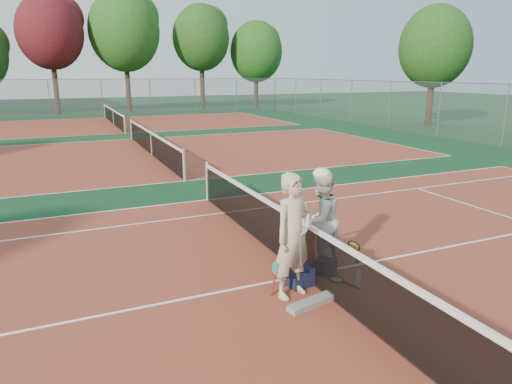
% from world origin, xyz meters
% --- Properties ---
extents(ground, '(130.00, 130.00, 0.00)m').
position_xyz_m(ground, '(0.00, 0.00, 0.00)').
color(ground, '#0E341C').
rests_on(ground, ground).
extents(court_main, '(23.77, 10.97, 0.01)m').
position_xyz_m(court_main, '(0.00, 0.00, 0.00)').
color(court_main, brown).
rests_on(court_main, ground).
extents(court_far_a, '(23.77, 10.97, 0.01)m').
position_xyz_m(court_far_a, '(0.00, 13.50, 0.00)').
color(court_far_a, brown).
rests_on(court_far_a, ground).
extents(court_far_b, '(23.77, 10.97, 0.01)m').
position_xyz_m(court_far_b, '(0.00, 27.00, 0.00)').
color(court_far_b, brown).
rests_on(court_far_b, ground).
extents(net_main, '(0.10, 10.98, 1.02)m').
position_xyz_m(net_main, '(0.00, 0.00, 0.51)').
color(net_main, black).
rests_on(net_main, ground).
extents(net_far_a, '(0.10, 10.98, 1.02)m').
position_xyz_m(net_far_a, '(0.00, 13.50, 0.51)').
color(net_far_a, black).
rests_on(net_far_a, ground).
extents(net_far_b, '(0.10, 10.98, 1.02)m').
position_xyz_m(net_far_b, '(0.00, 27.00, 0.51)').
color(net_far_b, black).
rests_on(net_far_b, ground).
extents(fence_back, '(32.00, 0.06, 3.00)m').
position_xyz_m(fence_back, '(0.00, 34.00, 1.50)').
color(fence_back, slate).
rests_on(fence_back, ground).
extents(player_a, '(0.85, 0.68, 2.03)m').
position_xyz_m(player_a, '(-0.50, -0.54, 1.01)').
color(player_a, '#BFAE94').
rests_on(player_a, ground).
extents(player_b, '(1.05, 0.92, 1.81)m').
position_xyz_m(player_b, '(0.49, 0.27, 0.91)').
color(player_b, silver).
rests_on(player_b, ground).
extents(racket_red, '(0.30, 0.33, 0.58)m').
position_xyz_m(racket_red, '(-0.72, -0.39, 0.29)').
color(racket_red, maroon).
rests_on(racket_red, ground).
extents(racket_black_held, '(0.42, 0.40, 0.54)m').
position_xyz_m(racket_black_held, '(1.04, -0.04, 0.27)').
color(racket_black_held, black).
rests_on(racket_black_held, ground).
extents(racket_spare, '(0.45, 0.66, 0.03)m').
position_xyz_m(racket_spare, '(0.45, -0.39, 0.01)').
color(racket_spare, black).
rests_on(racket_spare, ground).
extents(sports_bag_navy, '(0.45, 0.34, 0.33)m').
position_xyz_m(sports_bag_navy, '(-0.23, -0.33, 0.16)').
color(sports_bag_navy, black).
rests_on(sports_bag_navy, ground).
extents(sports_bag_purple, '(0.42, 0.42, 0.29)m').
position_xyz_m(sports_bag_purple, '(0.41, -0.11, 0.14)').
color(sports_bag_purple, black).
rests_on(sports_bag_purple, ground).
extents(net_cover_canvas, '(0.91, 0.40, 0.09)m').
position_xyz_m(net_cover_canvas, '(-0.39, -0.99, 0.05)').
color(net_cover_canvas, slate).
rests_on(net_cover_canvas, ground).
extents(water_bottle, '(0.09, 0.09, 0.30)m').
position_xyz_m(water_bottle, '(0.66, -0.72, 0.15)').
color(water_bottle, silver).
rests_on(water_bottle, ground).
extents(tree_back_maroon, '(5.43, 5.43, 9.98)m').
position_xyz_m(tree_back_maroon, '(-3.41, 37.35, 6.83)').
color(tree_back_maroon, '#382314').
rests_on(tree_back_maroon, ground).
extents(tree_back_3, '(6.27, 6.27, 10.76)m').
position_xyz_m(tree_back_3, '(2.73, 37.76, 7.14)').
color(tree_back_3, '#382314').
rests_on(tree_back_3, ground).
extents(tree_back_4, '(5.50, 5.50, 9.97)m').
position_xyz_m(tree_back_4, '(10.04, 38.30, 6.79)').
color(tree_back_4, '#382314').
rests_on(tree_back_4, ground).
extents(tree_back_5, '(5.32, 5.32, 8.66)m').
position_xyz_m(tree_back_5, '(15.78, 38.02, 5.59)').
color(tree_back_5, '#382314').
rests_on(tree_back_5, ground).
extents(tree_right_1, '(4.67, 4.67, 7.87)m').
position_xyz_m(tree_right_1, '(19.80, 17.70, 5.17)').
color(tree_right_1, '#382314').
rests_on(tree_right_1, ground).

